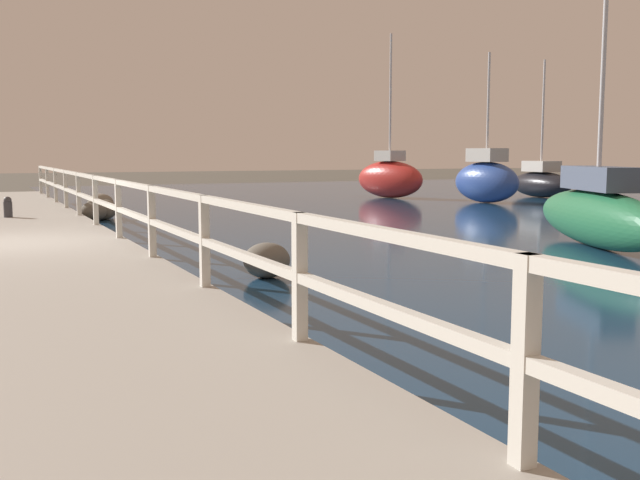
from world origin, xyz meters
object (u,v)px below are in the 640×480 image
Objects in this scene: mooring_bollard at (8,207)px; sailboat_red at (390,178)px; sailboat_blue at (486,180)px; sailboat_black at (541,182)px; sailboat_green at (597,213)px.

sailboat_red is (14.78, 7.59, 0.25)m from mooring_bollard.
mooring_bollard is 16.88m from sailboat_blue.
sailboat_blue is (-4.15, -1.79, 0.23)m from sailboat_black.
sailboat_red is at bearing 97.08° from sailboat_green.
sailboat_blue is 13.11m from sailboat_green.
sailboat_blue is at bearing -80.85° from sailboat_red.
mooring_bollard is 0.07× the size of sailboat_red.
mooring_bollard is 0.09× the size of sailboat_blue.
sailboat_red is (-1.73, 4.10, -0.03)m from sailboat_blue.
sailboat_green is (-6.18, -11.55, -0.19)m from sailboat_blue.
sailboat_black is (20.66, 5.27, 0.06)m from mooring_bollard.
sailboat_blue is at bearing -150.20° from sailboat_black.
sailboat_green reaches higher than sailboat_red.
sailboat_green reaches higher than sailboat_black.
mooring_bollard is at bearing -174.02° from sailboat_blue.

